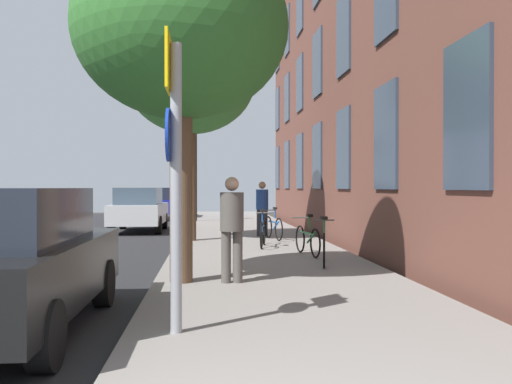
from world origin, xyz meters
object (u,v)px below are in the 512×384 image
at_px(sign_post, 174,159).
at_px(bicycle_3, 274,227).
at_px(car_1, 139,209).
at_px(bicycle_2, 263,232).
at_px(pedestrian_1, 262,205).
at_px(bicycle_0, 324,246).
at_px(pedestrian_0, 232,222).
at_px(car_0, 5,260).
at_px(bicycle_1, 308,239).
at_px(car_2, 167,203).
at_px(tree_far, 191,79).
at_px(traffic_light, 194,162).
at_px(tree_near, 181,29).

relative_size(sign_post, bicycle_3, 1.91).
height_order(bicycle_3, car_1, car_1).
distance_m(bicycle_2, pedestrian_1, 3.28).
relative_size(bicycle_0, pedestrian_0, 1.02).
height_order(car_0, car_1, same).
bearing_deg(car_0, bicycle_1, 53.92).
height_order(pedestrian_1, car_2, pedestrian_1).
bearing_deg(bicycle_1, tree_far, 125.39).
height_order(tree_far, car_2, tree_far).
bearing_deg(pedestrian_0, pedestrian_1, 81.40).
distance_m(bicycle_1, pedestrian_1, 5.16).
height_order(traffic_light, bicycle_1, traffic_light).
height_order(sign_post, bicycle_2, sign_post).
height_order(sign_post, bicycle_0, sign_post).
height_order(bicycle_2, car_0, car_0).
bearing_deg(car_2, tree_near, -85.27).
xyz_separation_m(sign_post, tree_near, (-0.07, 3.19, 2.24)).
height_order(traffic_light, tree_near, tree_near).
xyz_separation_m(traffic_light, car_2, (-1.46, 3.66, -1.96)).
bearing_deg(bicycle_1, traffic_light, 102.15).
xyz_separation_m(traffic_light, pedestrian_1, (2.34, -8.29, -1.71)).
xyz_separation_m(bicycle_2, pedestrian_0, (-1.01, -5.39, 0.59)).
distance_m(tree_near, pedestrian_1, 9.26).
height_order(bicycle_0, car_0, car_0).
bearing_deg(car_1, sign_post, -81.88).
height_order(tree_near, tree_far, tree_far).
xyz_separation_m(bicycle_1, bicycle_2, (-0.83, 1.88, 0.01)).
bearing_deg(bicycle_3, bicycle_1, -85.42).
xyz_separation_m(pedestrian_1, car_1, (-4.21, 3.58, -0.25)).
height_order(sign_post, car_1, sign_post).
height_order(tree_near, pedestrian_1, tree_near).
bearing_deg(car_0, bicycle_0, 45.42).
distance_m(tree_near, tree_far, 7.22).
bearing_deg(traffic_light, pedestrian_0, -86.47).
xyz_separation_m(pedestrian_1, car_2, (-3.80, 11.95, -0.25)).
bearing_deg(sign_post, bicycle_2, 78.32).
height_order(tree_far, bicycle_2, tree_far).
distance_m(tree_near, car_1, 12.68).
relative_size(bicycle_2, car_1, 0.40).
distance_m(bicycle_0, bicycle_1, 1.53).
xyz_separation_m(tree_far, car_2, (-1.63, 13.23, -3.89)).
bearing_deg(bicycle_0, car_0, -134.58).
bearing_deg(car_2, bicycle_1, -75.72).
bearing_deg(bicycle_3, car_1, 133.01).
bearing_deg(car_0, sign_post, -14.24).
bearing_deg(tree_far, pedestrian_0, -83.22).
bearing_deg(bicycle_2, tree_near, -109.10).
distance_m(bicycle_1, car_0, 7.55).
height_order(tree_near, bicycle_2, tree_near).
xyz_separation_m(pedestrian_1, car_0, (-3.91, -11.19, -0.25)).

